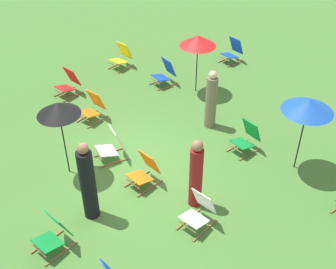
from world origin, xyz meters
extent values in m
plane|color=#477A33|center=(0.00, 0.00, 0.00)|extent=(40.00, 40.00, 0.00)
cube|color=olive|center=(0.82, -2.43, 0.02)|extent=(0.18, 0.75, 0.04)
cube|color=olive|center=(1.25, -2.35, 0.02)|extent=(0.18, 0.75, 0.04)
cube|color=#148C38|center=(1.05, -2.49, 0.27)|extent=(0.55, 0.51, 0.13)
cube|color=#148C38|center=(0.99, -2.19, 0.55)|extent=(0.52, 0.33, 0.57)
cylinder|color=olive|center=(1.09, -2.68, 0.20)|extent=(0.44, 0.11, 0.03)
cube|color=olive|center=(-4.16, 0.46, 0.02)|extent=(0.17, 0.75, 0.04)
cube|color=olive|center=(-3.72, 0.54, 0.02)|extent=(0.17, 0.75, 0.04)
cube|color=red|center=(-3.92, 0.40, 0.27)|extent=(0.55, 0.51, 0.13)
cube|color=red|center=(-3.98, 0.69, 0.55)|extent=(0.52, 0.33, 0.57)
cylinder|color=olive|center=(-3.88, 0.20, 0.20)|extent=(0.44, 0.11, 0.03)
cube|color=olive|center=(0.93, 2.70, 0.02)|extent=(0.04, 0.76, 0.04)
cube|color=olive|center=(1.37, 2.70, 0.02)|extent=(0.04, 0.76, 0.04)
cube|color=#148C38|center=(1.15, 2.60, 0.27)|extent=(0.48, 0.43, 0.13)
cube|color=#148C38|center=(1.15, 2.90, 0.55)|extent=(0.48, 0.25, 0.57)
cylinder|color=olive|center=(1.15, 2.40, 0.20)|extent=(0.44, 0.03, 0.03)
cube|color=olive|center=(-0.83, -0.03, 0.02)|extent=(0.19, 0.75, 0.04)
cube|color=olive|center=(-0.40, -0.12, 0.02)|extent=(0.19, 0.75, 0.04)
cube|color=white|center=(-0.63, -0.17, 0.27)|extent=(0.56, 0.52, 0.13)
cube|color=white|center=(-0.57, 0.12, 0.55)|extent=(0.52, 0.34, 0.57)
cylinder|color=olive|center=(-0.67, -0.37, 0.20)|extent=(0.44, 0.12, 0.03)
cube|color=olive|center=(-4.66, 2.63, 0.02)|extent=(0.20, 0.75, 0.04)
cube|color=olive|center=(-4.23, 2.72, 0.02)|extent=(0.20, 0.75, 0.04)
cube|color=yellow|center=(-4.43, 2.58, 0.27)|extent=(0.56, 0.53, 0.13)
cube|color=yellow|center=(-4.49, 2.87, 0.55)|extent=(0.52, 0.34, 0.57)
cylinder|color=olive|center=(-4.38, 2.38, 0.20)|extent=(0.44, 0.12, 0.03)
cube|color=olive|center=(-2.92, 3.12, 0.02)|extent=(0.06, 0.76, 0.04)
cube|color=olive|center=(-2.48, 3.11, 0.02)|extent=(0.06, 0.76, 0.04)
cube|color=#1947B7|center=(-2.70, 3.01, 0.27)|extent=(0.50, 0.45, 0.13)
cube|color=#1947B7|center=(-2.69, 3.31, 0.55)|extent=(0.49, 0.26, 0.57)
cylinder|color=olive|center=(-2.71, 2.81, 0.20)|extent=(0.44, 0.04, 0.03)
cube|color=olive|center=(2.07, 0.13, 0.02)|extent=(0.16, 0.76, 0.04)
cube|color=olive|center=(2.50, 0.20, 0.02)|extent=(0.16, 0.76, 0.04)
cube|color=white|center=(2.30, 0.07, 0.27)|extent=(0.55, 0.51, 0.13)
cube|color=white|center=(2.25, 0.36, 0.55)|extent=(0.51, 0.32, 0.57)
cylinder|color=olive|center=(2.34, -0.13, 0.20)|extent=(0.44, 0.10, 0.03)
cube|color=olive|center=(-2.72, 5.83, 0.02)|extent=(0.06, 0.76, 0.04)
cube|color=olive|center=(-2.28, 5.84, 0.02)|extent=(0.06, 0.76, 0.04)
cube|color=#1947B7|center=(-2.50, 5.74, 0.27)|extent=(0.49, 0.45, 0.13)
cube|color=#1947B7|center=(-2.51, 6.04, 0.55)|extent=(0.49, 0.26, 0.57)
cylinder|color=olive|center=(-2.49, 5.54, 0.20)|extent=(0.44, 0.04, 0.03)
cube|color=olive|center=(-2.57, 0.35, 0.02)|extent=(0.20, 0.75, 0.04)
cube|color=olive|center=(-2.14, 0.44, 0.02)|extent=(0.20, 0.75, 0.04)
cube|color=orange|center=(-2.33, 0.30, 0.27)|extent=(0.56, 0.53, 0.13)
cube|color=orange|center=(-2.40, 0.59, 0.55)|extent=(0.52, 0.34, 0.57)
cylinder|color=olive|center=(-2.29, 0.10, 0.20)|extent=(0.44, 0.12, 0.03)
cube|color=olive|center=(0.40, -0.01, 0.02)|extent=(0.12, 0.76, 0.04)
cube|color=olive|center=(0.84, 0.04, 0.02)|extent=(0.12, 0.76, 0.04)
cube|color=orange|center=(0.63, -0.09, 0.27)|extent=(0.53, 0.49, 0.13)
cube|color=orange|center=(0.59, 0.21, 0.55)|extent=(0.51, 0.30, 0.57)
cylinder|color=olive|center=(0.65, -0.28, 0.20)|extent=(0.44, 0.08, 0.03)
cylinder|color=black|center=(-1.78, 3.65, 0.88)|extent=(0.03, 0.03, 1.77)
cone|color=red|center=(-1.78, 3.65, 1.64)|extent=(1.06, 1.06, 0.32)
cylinder|color=black|center=(2.33, 3.19, 0.92)|extent=(0.03, 0.03, 1.84)
cone|color=#194CB2|center=(2.33, 3.19, 1.74)|extent=(1.13, 1.13, 0.27)
cylinder|color=black|center=(-0.81, -1.11, 0.94)|extent=(0.03, 0.03, 1.88)
cone|color=black|center=(-0.81, -1.11, 1.76)|extent=(0.94, 0.94, 0.29)
cylinder|color=black|center=(0.71, -1.36, 0.83)|extent=(0.40, 0.40, 1.66)
sphere|color=#936647|center=(0.71, -1.36, 1.76)|extent=(0.22, 0.22, 0.22)
cylinder|color=#72664C|center=(-0.18, 2.75, 0.73)|extent=(0.36, 0.36, 1.45)
sphere|color=beige|center=(-0.18, 2.75, 1.54)|extent=(0.20, 0.20, 0.20)
cylinder|color=maroon|center=(1.77, 0.55, 0.73)|extent=(0.39, 0.39, 1.46)
sphere|color=#936647|center=(1.77, 0.55, 1.57)|extent=(0.23, 0.23, 0.23)
camera|label=1|loc=(6.62, -3.94, 6.73)|focal=46.02mm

